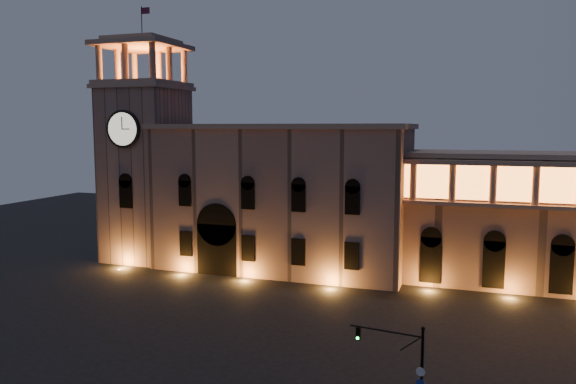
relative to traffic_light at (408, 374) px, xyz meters
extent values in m
plane|color=black|center=(-17.18, 10.97, -3.26)|extent=(160.00, 160.00, 0.00)
cube|color=#906B5E|center=(-19.18, 32.97, 5.24)|extent=(30.00, 12.00, 17.00)
cube|color=#A0816E|center=(-19.18, 32.97, 14.04)|extent=(30.80, 12.80, 0.60)
cube|color=black|center=(-25.18, 27.57, -0.26)|extent=(5.00, 1.40, 6.00)
cylinder|color=black|center=(-25.18, 27.57, 2.74)|extent=(5.00, 1.40, 5.00)
cube|color=orange|center=(-25.18, 27.37, -0.46)|extent=(4.20, 0.20, 5.00)
cube|color=#906B5E|center=(-37.68, 31.97, 7.74)|extent=(9.00, 9.00, 22.00)
cube|color=#A0816E|center=(-37.68, 31.97, 18.99)|extent=(9.80, 9.80, 0.50)
cylinder|color=black|center=(-37.68, 27.29, 13.74)|extent=(4.60, 0.35, 4.60)
cylinder|color=beige|center=(-37.68, 27.15, 13.74)|extent=(4.00, 0.12, 4.00)
cube|color=#A0816E|center=(-37.68, 31.97, 19.49)|extent=(9.40, 9.40, 0.50)
cube|color=orange|center=(-37.68, 31.97, 19.79)|extent=(6.80, 6.80, 0.15)
cylinder|color=#A0816E|center=(-41.48, 28.17, 21.84)|extent=(0.76, 0.76, 4.20)
cylinder|color=#A0816E|center=(-37.68, 28.17, 21.84)|extent=(0.76, 0.76, 4.20)
cylinder|color=#A0816E|center=(-33.88, 28.17, 21.84)|extent=(0.76, 0.76, 4.20)
cylinder|color=#A0816E|center=(-41.48, 35.77, 21.84)|extent=(0.76, 0.76, 4.20)
cylinder|color=#A0816E|center=(-37.68, 35.77, 21.84)|extent=(0.76, 0.76, 4.20)
cylinder|color=#A0816E|center=(-33.88, 35.77, 21.84)|extent=(0.76, 0.76, 4.20)
cylinder|color=#A0816E|center=(-41.48, 31.97, 21.84)|extent=(0.76, 0.76, 4.20)
cylinder|color=#A0816E|center=(-33.88, 31.97, 21.84)|extent=(0.76, 0.76, 4.20)
cube|color=#A0816E|center=(-37.68, 31.97, 24.24)|extent=(9.80, 9.80, 0.60)
cube|color=#A0816E|center=(-37.68, 31.97, 24.84)|extent=(7.50, 7.50, 0.60)
cylinder|color=black|center=(-37.68, 31.97, 27.14)|extent=(0.10, 0.10, 4.00)
plane|color=#4E162B|center=(-37.08, 31.97, 28.54)|extent=(1.20, 0.00, 1.20)
cylinder|color=#A0816E|center=(-3.18, 29.47, 8.24)|extent=(0.70, 0.70, 4.00)
cylinder|color=#A0816E|center=(0.82, 29.47, 8.24)|extent=(0.70, 0.70, 4.00)
cylinder|color=#A0816E|center=(4.82, 29.47, 8.24)|extent=(0.70, 0.70, 4.00)
cylinder|color=#A0816E|center=(8.82, 29.47, 8.24)|extent=(0.70, 0.70, 4.00)
cylinder|color=black|center=(0.76, -0.10, -0.26)|extent=(0.17, 0.17, 6.01)
sphere|color=black|center=(0.76, -0.10, 2.83)|extent=(0.24, 0.24, 0.24)
cylinder|color=black|center=(-1.37, 0.20, 2.32)|extent=(4.27, 0.70, 0.10)
cube|color=black|center=(-2.98, 0.42, 1.89)|extent=(0.29, 0.27, 0.73)
cylinder|color=#0CE53F|center=(-3.00, 0.29, 1.65)|extent=(0.16, 0.09, 0.15)
cylinder|color=silver|center=(0.70, -0.21, 0.34)|extent=(0.51, 0.11, 0.52)
cylinder|color=navy|center=(0.70, -0.21, -0.35)|extent=(0.51, 0.11, 0.52)
camera|label=1|loc=(3.35, -31.02, 13.96)|focal=35.00mm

